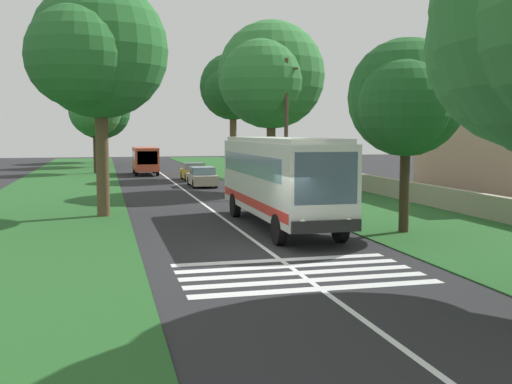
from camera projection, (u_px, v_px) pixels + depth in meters
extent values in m
plane|color=#262628|center=(270.00, 252.00, 20.23)|extent=(160.00, 160.00, 0.00)
cube|color=#235623|center=(49.00, 206.00, 32.75)|extent=(120.00, 8.00, 0.04)
cube|color=#235623|center=(336.00, 198.00, 36.68)|extent=(120.00, 8.00, 0.04)
cube|color=silver|center=(200.00, 202.00, 34.72)|extent=(110.00, 0.16, 0.01)
cube|color=silver|center=(280.00, 177.00, 25.32)|extent=(11.00, 2.50, 2.90)
cube|color=slate|center=(278.00, 164.00, 25.56)|extent=(9.68, 2.54, 0.85)
cube|color=slate|center=(326.00, 178.00, 20.01)|extent=(0.08, 2.20, 1.74)
cube|color=red|center=(280.00, 201.00, 25.42)|extent=(10.78, 2.53, 0.36)
cube|color=silver|center=(280.00, 140.00, 25.17)|extent=(10.56, 2.30, 0.18)
cube|color=black|center=(327.00, 226.00, 20.05)|extent=(0.16, 2.40, 0.40)
sphere|color=#F2EDCC|center=(303.00, 223.00, 19.90)|extent=(0.24, 0.24, 0.24)
sphere|color=#F2EDCC|center=(349.00, 221.00, 20.29)|extent=(0.24, 0.24, 0.24)
cylinder|color=black|center=(279.00, 229.00, 21.43)|extent=(1.10, 0.32, 1.10)
cylinder|color=black|center=(235.00, 205.00, 28.58)|extent=(1.10, 0.32, 1.10)
cylinder|color=black|center=(340.00, 227.00, 21.98)|extent=(1.10, 0.32, 1.10)
cylinder|color=black|center=(282.00, 204.00, 29.13)|extent=(1.10, 0.32, 1.10)
cube|color=silver|center=(320.00, 289.00, 15.47)|extent=(0.45, 6.80, 0.01)
cube|color=silver|center=(309.00, 280.00, 16.34)|extent=(0.45, 6.80, 0.01)
cube|color=silver|center=(299.00, 273.00, 17.21)|extent=(0.45, 6.80, 0.01)
cube|color=silver|center=(289.00, 266.00, 18.08)|extent=(0.45, 6.80, 0.01)
cube|color=silver|center=(281.00, 260.00, 18.95)|extent=(0.45, 6.80, 0.01)
cube|color=#B7A893|center=(202.00, 179.00, 44.54)|extent=(4.30, 1.75, 0.70)
cube|color=slate|center=(202.00, 171.00, 44.38)|extent=(2.00, 1.61, 0.55)
cylinder|color=black|center=(194.00, 184.00, 43.07)|extent=(0.64, 0.22, 0.64)
cylinder|color=black|center=(189.00, 181.00, 45.68)|extent=(0.64, 0.22, 0.64)
cylinder|color=black|center=(216.00, 183.00, 43.44)|extent=(0.64, 0.22, 0.64)
cylinder|color=black|center=(210.00, 180.00, 46.05)|extent=(0.64, 0.22, 0.64)
cube|color=gold|center=(194.00, 174.00, 50.47)|extent=(4.30, 1.75, 0.70)
cube|color=slate|center=(194.00, 166.00, 50.31)|extent=(2.00, 1.61, 0.55)
cylinder|color=black|center=(186.00, 177.00, 49.00)|extent=(0.64, 0.22, 0.64)
cylinder|color=black|center=(182.00, 175.00, 51.60)|extent=(0.64, 0.22, 0.64)
cylinder|color=black|center=(206.00, 177.00, 49.37)|extent=(0.64, 0.22, 0.64)
cylinder|color=black|center=(200.00, 175.00, 51.98)|extent=(0.64, 0.22, 0.64)
cube|color=#CC4C33|center=(145.00, 159.00, 56.56)|extent=(6.00, 2.10, 2.10)
cube|color=slate|center=(145.00, 155.00, 56.71)|extent=(5.04, 2.13, 0.70)
cube|color=slate|center=(147.00, 158.00, 53.67)|extent=(0.06, 1.76, 1.18)
cylinder|color=black|center=(136.00, 172.00, 54.60)|extent=(0.76, 0.24, 0.76)
cylinder|color=black|center=(134.00, 170.00, 58.27)|extent=(0.76, 0.24, 0.76)
cylinder|color=black|center=(158.00, 172.00, 55.06)|extent=(0.76, 0.24, 0.76)
cylinder|color=black|center=(154.00, 169.00, 58.73)|extent=(0.76, 0.24, 0.76)
cylinder|color=#3D2D1E|center=(101.00, 146.00, 78.43)|extent=(0.39, 0.39, 4.28)
sphere|color=#1E5623|center=(101.00, 116.00, 78.06)|extent=(6.01, 6.01, 6.01)
sphere|color=#1E5623|center=(101.00, 120.00, 79.84)|extent=(4.23, 4.23, 4.23)
sphere|color=#1E5623|center=(93.00, 119.00, 76.44)|extent=(4.41, 4.41, 4.41)
cylinder|color=brown|center=(104.00, 146.00, 68.85)|extent=(0.60, 0.60, 4.57)
sphere|color=#1E5623|center=(103.00, 111.00, 68.46)|extent=(6.12, 6.12, 6.12)
sphere|color=#1E5623|center=(103.00, 116.00, 70.28)|extent=(3.96, 3.96, 3.96)
sphere|color=#1E5623|center=(94.00, 115.00, 66.81)|extent=(3.82, 3.82, 3.82)
cylinder|color=#3D2D1E|center=(96.00, 149.00, 57.89)|extent=(0.54, 0.54, 4.58)
sphere|color=#337A38|center=(95.00, 110.00, 57.54)|extent=(4.92, 4.92, 4.92)
sphere|color=#337A38|center=(95.00, 115.00, 59.00)|extent=(2.78, 2.78, 2.78)
sphere|color=#337A38|center=(87.00, 114.00, 56.21)|extent=(3.08, 3.08, 3.08)
cylinder|color=brown|center=(102.00, 152.00, 28.37)|extent=(0.59, 0.59, 5.94)
sphere|color=#286B2D|center=(100.00, 50.00, 27.91)|extent=(6.28, 6.28, 6.28)
sphere|color=#286B2D|center=(100.00, 65.00, 29.77)|extent=(3.59, 3.59, 3.59)
sphere|color=#286B2D|center=(77.00, 55.00, 26.21)|extent=(4.47, 4.47, 4.47)
cylinder|color=#3D2D1E|center=(405.00, 181.00, 23.88)|extent=(0.39, 0.39, 4.00)
sphere|color=#1E5623|center=(407.00, 97.00, 23.56)|extent=(4.56, 4.56, 4.56)
sphere|color=#1E5623|center=(390.00, 108.00, 24.91)|extent=(2.66, 2.66, 2.66)
sphere|color=#1E5623|center=(404.00, 105.00, 22.32)|extent=(3.41, 3.41, 3.41)
cylinder|color=brown|center=(271.00, 148.00, 41.00)|extent=(0.60, 0.60, 5.73)
sphere|color=#337A38|center=(271.00, 75.00, 40.52)|extent=(7.15, 7.15, 7.15)
sphere|color=#337A38|center=(263.00, 85.00, 42.64)|extent=(4.27, 4.27, 4.27)
sphere|color=#337A38|center=(262.00, 81.00, 38.59)|extent=(5.36, 5.36, 5.36)
cylinder|color=brown|center=(233.00, 142.00, 51.86)|extent=(0.58, 0.58, 6.20)
sphere|color=#1E5623|center=(233.00, 86.00, 51.41)|extent=(5.64, 5.64, 5.64)
sphere|color=#1E5623|center=(229.00, 93.00, 53.08)|extent=(3.43, 3.43, 3.43)
sphere|color=#1E5623|center=(226.00, 90.00, 49.88)|extent=(3.67, 3.67, 3.67)
cylinder|color=#473828|center=(286.00, 128.00, 36.99)|extent=(0.24, 0.24, 8.33)
cube|color=#3D3326|center=(286.00, 68.00, 36.64)|extent=(0.12, 1.40, 0.12)
cube|color=#9E937F|center=(355.00, 181.00, 42.27)|extent=(70.00, 0.40, 1.10)
cube|color=tan|center=(510.00, 151.00, 37.63)|extent=(11.97, 6.63, 5.54)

